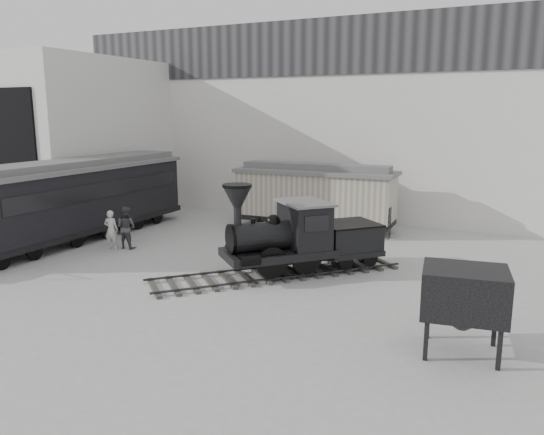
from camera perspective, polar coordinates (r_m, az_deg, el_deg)
The scene contains 9 objects.
ground at distance 18.21m, azimuth -7.27°, elevation -8.20°, with size 90.00×90.00×0.00m, color #9E9E9B.
north_wall at distance 30.86m, azimuth 7.72°, elevation 10.30°, with size 34.00×2.51×11.00m.
west_pavilion at distance 34.12m, azimuth -19.32°, elevation 8.08°, with size 7.00×12.11×9.00m.
locomotive at distance 20.07m, azimuth 2.60°, elevation -2.49°, with size 8.25×8.50×3.44m.
boxcar at distance 27.66m, azimuth 4.65°, elevation 2.44°, with size 8.44×2.82×3.43m.
passenger_coach at distance 27.02m, azimuth -19.81°, elevation 1.95°, with size 3.05×13.37×3.57m.
visitor_a at distance 24.72m, azimuth -16.92°, elevation -1.26°, with size 0.64×0.42×1.76m, color silver.
visitor_b at distance 24.65m, azimuth -15.42°, elevation -1.03°, with size 0.93×0.72×1.91m, color #3F4044.
coal_hopper at distance 14.28m, azimuth 19.94°, elevation -8.20°, with size 2.24×1.92×2.24m.
Camera 1 is at (9.29, -14.44, 6.07)m, focal length 35.00 mm.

